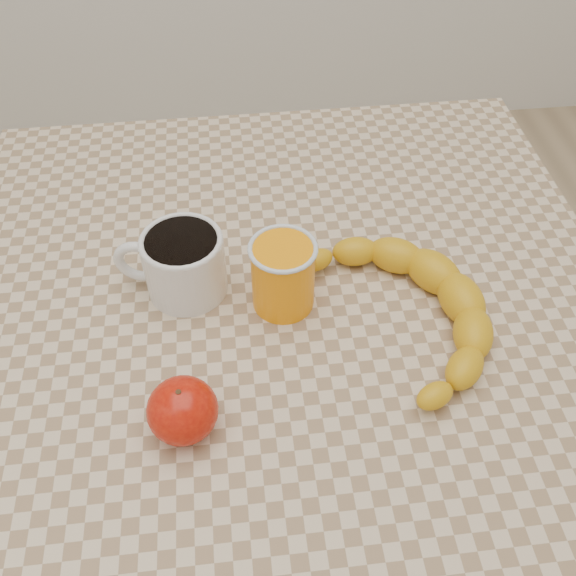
{
  "coord_description": "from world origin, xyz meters",
  "views": [
    {
      "loc": [
        -0.06,
        -0.5,
        1.32
      ],
      "look_at": [
        0.0,
        0.0,
        0.77
      ],
      "focal_mm": 40.0,
      "sensor_mm": 36.0,
      "label": 1
    }
  ],
  "objects": [
    {
      "name": "orange_juice_glass",
      "position": [
        -0.01,
        -0.0,
        0.8
      ],
      "size": [
        0.08,
        0.08,
        0.09
      ],
      "color": "orange",
      "rests_on": "table"
    },
    {
      "name": "table",
      "position": [
        0.0,
        0.0,
        0.66
      ],
      "size": [
        0.8,
        0.8,
        0.75
      ],
      "color": "beige",
      "rests_on": "ground"
    },
    {
      "name": "ground",
      "position": [
        0.0,
        0.0,
        0.0
      ],
      "size": [
        3.0,
        3.0,
        0.0
      ],
      "primitive_type": "plane",
      "color": "tan",
      "rests_on": "ground"
    },
    {
      "name": "coffee_mug",
      "position": [
        -0.12,
        0.03,
        0.79
      ],
      "size": [
        0.14,
        0.11,
        0.08
      ],
      "color": "silver",
      "rests_on": "table"
    },
    {
      "name": "apple",
      "position": [
        -0.12,
        -0.16,
        0.78
      ],
      "size": [
        0.08,
        0.08,
        0.06
      ],
      "color": "#9E0C05",
      "rests_on": "table"
    },
    {
      "name": "banana",
      "position": [
        0.13,
        -0.05,
        0.77
      ],
      "size": [
        0.34,
        0.39,
        0.05
      ],
      "primitive_type": null,
      "rotation": [
        0.0,
        0.0,
        0.24
      ],
      "color": "gold",
      "rests_on": "table"
    }
  ]
}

